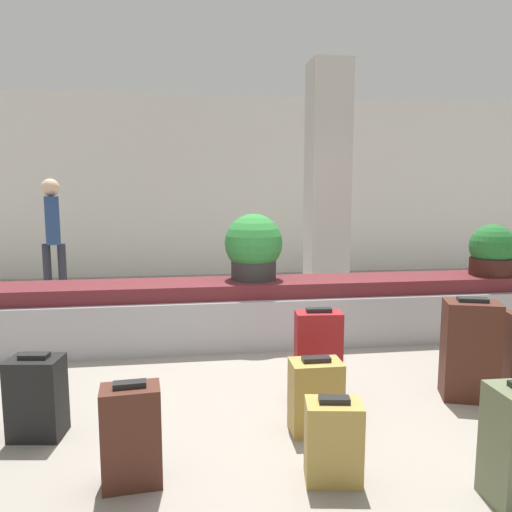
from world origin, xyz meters
name	(u,v)px	position (x,y,z in m)	size (l,w,h in m)	color
ground_plane	(283,400)	(0.00, 0.00, 0.00)	(18.00, 18.00, 0.00)	gray
back_wall	(224,187)	(0.00, 5.60, 1.60)	(18.00, 0.06, 3.20)	silver
carousel	(256,312)	(0.00, 1.46, 0.31)	(8.18, 0.74, 0.65)	#9E9EA3
pillar	(327,187)	(1.16, 2.95, 1.60)	(0.51, 0.51, 3.20)	beige
suitcase_1	(316,396)	(0.11, -0.50, 0.24)	(0.33, 0.23, 0.51)	#A3843D
suitcase_2	(318,356)	(0.25, -0.04, 0.34)	(0.35, 0.21, 0.71)	maroon
suitcase_4	(37,397)	(-1.67, -0.32, 0.26)	(0.35, 0.28, 0.55)	black
suitcase_5	(333,441)	(0.07, -1.05, 0.23)	(0.33, 0.26, 0.48)	#A3843D
suitcase_7	(470,350)	(1.39, -0.16, 0.38)	(0.45, 0.38, 0.78)	#472319
suitcase_8	(132,435)	(-1.01, -0.94, 0.28)	(0.33, 0.23, 0.58)	#472319
potted_plant_0	(492,251)	(2.57, 1.42, 0.90)	(0.47, 0.47, 0.55)	#381914
potted_plant_1	(254,247)	(-0.02, 1.53, 0.98)	(0.60, 0.60, 0.68)	#2D2D2D
traveler_0	(53,229)	(-2.50, 3.61, 1.02)	(0.31, 0.36, 1.71)	#282833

